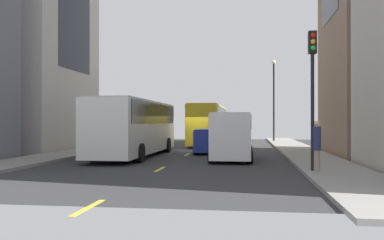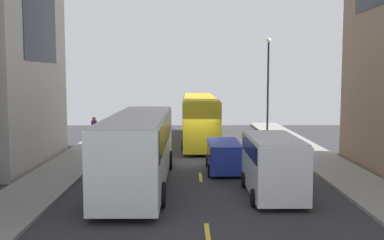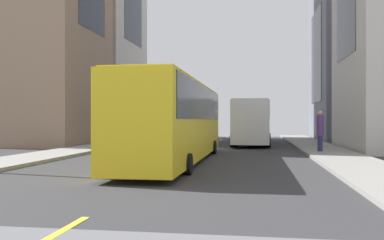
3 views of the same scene
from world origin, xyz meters
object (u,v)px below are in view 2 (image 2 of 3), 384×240
at_px(city_bus_white, 139,143).
at_px(car_blue_0, 224,154).
at_px(streetcar_yellow, 199,115).
at_px(delivery_van_white, 273,162).
at_px(pedestrian_crossing_mid, 94,133).

relative_size(city_bus_white, car_blue_0, 2.91).
xyz_separation_m(streetcar_yellow, car_blue_0, (1.06, -11.47, -1.17)).
xyz_separation_m(delivery_van_white, pedestrian_crossing_mid, (-9.92, 11.18, -0.13)).
bearing_deg(car_blue_0, delivery_van_white, -72.22).
distance_m(city_bus_white, delivery_van_white, 6.31).
distance_m(streetcar_yellow, delivery_van_white, 16.92).
distance_m(car_blue_0, pedestrian_crossing_mid, 10.18).
bearing_deg(pedestrian_crossing_mid, streetcar_yellow, 1.03).
relative_size(car_blue_0, pedestrian_crossing_mid, 1.80).
distance_m(city_bus_white, pedestrian_crossing_mid, 9.91).
bearing_deg(streetcar_yellow, city_bus_white, -102.33).
bearing_deg(delivery_van_white, streetcar_yellow, 99.31).
relative_size(city_bus_white, pedestrian_crossing_mid, 5.25).
distance_m(delivery_van_white, car_blue_0, 5.51).
bearing_deg(streetcar_yellow, pedestrian_crossing_mid, -142.52).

